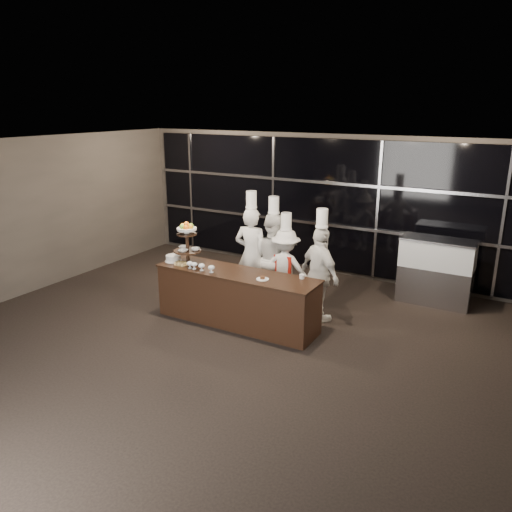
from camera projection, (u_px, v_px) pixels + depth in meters
The scene contains 14 objects.
room at pixel (179, 268), 6.61m from camera, with size 10.00×10.00×10.00m.
window_wall at pixel (323, 205), 10.70m from camera, with size 8.60×0.10×2.80m.
buffet_counter at pixel (237, 298), 8.37m from camera, with size 2.84×0.74×0.92m.
display_stand at pixel (187, 240), 8.60m from camera, with size 0.48×0.48×0.74m.
compotes at pixel (199, 265), 8.32m from camera, with size 0.55×0.11×0.12m.
layer_cake at pixel (173, 258), 8.80m from camera, with size 0.30×0.30×0.11m.
pastry_squares at pixel (181, 264), 8.59m from camera, with size 0.20×0.13×0.05m.
small_plate at pixel (263, 279), 7.89m from camera, with size 0.20×0.20×0.05m.
chef_cup at pixel (302, 277), 7.92m from camera, with size 0.08×0.08×0.07m, color white.
display_case at pixel (436, 268), 9.19m from camera, with size 1.31×0.57×1.24m.
chef_a at pixel (252, 254), 9.23m from camera, with size 0.70×0.50×2.10m.
chef_b at pixel (273, 257), 9.22m from camera, with size 1.00×0.89×2.00m.
chef_c at pixel (285, 268), 9.02m from camera, with size 1.01×0.67×1.76m.
chef_d at pixel (320, 274), 8.39m from camera, with size 1.04×0.86×1.96m.
Camera 1 is at (4.03, -4.92, 3.58)m, focal length 35.00 mm.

